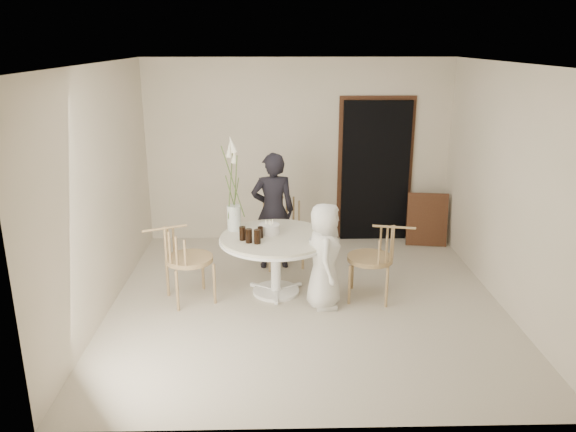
{
  "coord_description": "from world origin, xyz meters",
  "views": [
    {
      "loc": [
        -0.36,
        -5.97,
        2.94
      ],
      "look_at": [
        -0.2,
        0.3,
        0.96
      ],
      "focal_mm": 35.0,
      "sensor_mm": 36.0,
      "label": 1
    }
  ],
  "objects_px": {
    "girl": "(273,211)",
    "flower_vase": "(233,198)",
    "chair_right": "(382,251)",
    "boy": "(324,256)",
    "table": "(276,245)",
    "chair_far": "(281,218)",
    "chair_left": "(178,253)",
    "birthday_cake": "(269,229)"
  },
  "relations": [
    {
      "from": "chair_far",
      "to": "girl",
      "type": "height_order",
      "value": "girl"
    },
    {
      "from": "table",
      "to": "birthday_cake",
      "type": "relative_size",
      "value": 5.41
    },
    {
      "from": "table",
      "to": "chair_far",
      "type": "distance_m",
      "value": 1.04
    },
    {
      "from": "chair_left",
      "to": "chair_right",
      "type": "bearing_deg",
      "value": -113.71
    },
    {
      "from": "chair_right",
      "to": "boy",
      "type": "bearing_deg",
      "value": -63.19
    },
    {
      "from": "birthday_cake",
      "to": "flower_vase",
      "type": "bearing_deg",
      "value": 160.54
    },
    {
      "from": "flower_vase",
      "to": "chair_left",
      "type": "bearing_deg",
      "value": -144.19
    },
    {
      "from": "chair_right",
      "to": "birthday_cake",
      "type": "height_order",
      "value": "chair_right"
    },
    {
      "from": "table",
      "to": "chair_left",
      "type": "relative_size",
      "value": 1.4
    },
    {
      "from": "table",
      "to": "chair_right",
      "type": "relative_size",
      "value": 1.44
    },
    {
      "from": "table",
      "to": "girl",
      "type": "height_order",
      "value": "girl"
    },
    {
      "from": "chair_left",
      "to": "birthday_cake",
      "type": "xyz_separation_m",
      "value": [
        1.05,
        0.3,
        0.17
      ]
    },
    {
      "from": "chair_left",
      "to": "birthday_cake",
      "type": "bearing_deg",
      "value": -98.57
    },
    {
      "from": "birthday_cake",
      "to": "flower_vase",
      "type": "distance_m",
      "value": 0.57
    },
    {
      "from": "chair_left",
      "to": "boy",
      "type": "height_order",
      "value": "boy"
    },
    {
      "from": "chair_left",
      "to": "birthday_cake",
      "type": "height_order",
      "value": "chair_left"
    },
    {
      "from": "chair_far",
      "to": "chair_right",
      "type": "relative_size",
      "value": 1.05
    },
    {
      "from": "girl",
      "to": "flower_vase",
      "type": "distance_m",
      "value": 0.84
    },
    {
      "from": "chair_right",
      "to": "girl",
      "type": "relative_size",
      "value": 0.59
    },
    {
      "from": "table",
      "to": "chair_left",
      "type": "bearing_deg",
      "value": -168.98
    },
    {
      "from": "chair_right",
      "to": "girl",
      "type": "xyz_separation_m",
      "value": [
        -1.26,
        1.02,
        0.18
      ]
    },
    {
      "from": "chair_right",
      "to": "flower_vase",
      "type": "xyz_separation_m",
      "value": [
        -1.72,
        0.42,
        0.54
      ]
    },
    {
      "from": "chair_left",
      "to": "flower_vase",
      "type": "xyz_separation_m",
      "value": [
        0.62,
        0.45,
        0.52
      ]
    },
    {
      "from": "table",
      "to": "boy",
      "type": "distance_m",
      "value": 0.65
    },
    {
      "from": "girl",
      "to": "flower_vase",
      "type": "relative_size",
      "value": 1.35
    },
    {
      "from": "chair_right",
      "to": "flower_vase",
      "type": "relative_size",
      "value": 0.8
    },
    {
      "from": "chair_far",
      "to": "birthday_cake",
      "type": "xyz_separation_m",
      "value": [
        -0.15,
        -0.95,
        0.16
      ]
    },
    {
      "from": "table",
      "to": "flower_vase",
      "type": "bearing_deg",
      "value": 155.29
    },
    {
      "from": "table",
      "to": "boy",
      "type": "xyz_separation_m",
      "value": [
        0.54,
        -0.36,
        -0.0
      ]
    },
    {
      "from": "chair_left",
      "to": "girl",
      "type": "xyz_separation_m",
      "value": [
        1.09,
        1.05,
        0.17
      ]
    },
    {
      "from": "flower_vase",
      "to": "chair_far",
      "type": "bearing_deg",
      "value": 54.2
    },
    {
      "from": "boy",
      "to": "birthday_cake",
      "type": "relative_size",
      "value": 4.99
    },
    {
      "from": "flower_vase",
      "to": "chair_right",
      "type": "bearing_deg",
      "value": -13.59
    },
    {
      "from": "boy",
      "to": "birthday_cake",
      "type": "distance_m",
      "value": 0.78
    },
    {
      "from": "table",
      "to": "chair_right",
      "type": "distance_m",
      "value": 1.24
    },
    {
      "from": "girl",
      "to": "chair_far",
      "type": "bearing_deg",
      "value": -124.15
    },
    {
      "from": "girl",
      "to": "birthday_cake",
      "type": "bearing_deg",
      "value": 81.7
    },
    {
      "from": "table",
      "to": "chair_far",
      "type": "xyz_separation_m",
      "value": [
        0.08,
        1.03,
        0.01
      ]
    },
    {
      "from": "chair_far",
      "to": "birthday_cake",
      "type": "bearing_deg",
      "value": -109.17
    },
    {
      "from": "chair_right",
      "to": "flower_vase",
      "type": "distance_m",
      "value": 1.86
    },
    {
      "from": "boy",
      "to": "flower_vase",
      "type": "height_order",
      "value": "flower_vase"
    },
    {
      "from": "table",
      "to": "chair_left",
      "type": "xyz_separation_m",
      "value": [
        -1.12,
        -0.22,
        -0.0
      ]
    }
  ]
}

